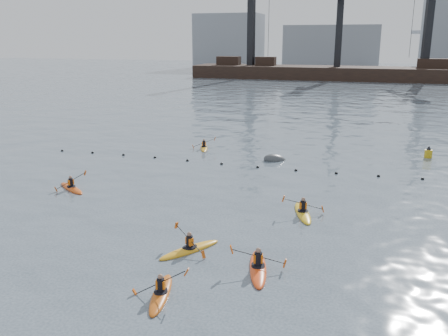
{
  "coord_description": "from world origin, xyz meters",
  "views": [
    {
      "loc": [
        9.17,
        -12.51,
        9.69
      ],
      "look_at": [
        1.6,
        11.61,
        2.8
      ],
      "focal_mm": 38.0,
      "sensor_mm": 36.0,
      "label": 1
    }
  ],
  "objects_px": {
    "mooring_buoy": "(275,160)",
    "kayaker_4": "(258,267)",
    "kayaker_3": "(303,212)",
    "nav_buoy": "(428,154)",
    "kayaker_1": "(190,249)",
    "kayaker_0": "(161,293)",
    "kayaker_2": "(71,188)",
    "kayaker_5": "(204,147)"
  },
  "relations": [
    {
      "from": "kayaker_4",
      "to": "nav_buoy",
      "type": "distance_m",
      "value": 25.62
    },
    {
      "from": "kayaker_1",
      "to": "kayaker_2",
      "type": "bearing_deg",
      "value": -177.59
    },
    {
      "from": "kayaker_1",
      "to": "kayaker_4",
      "type": "xyz_separation_m",
      "value": [
        3.53,
        -0.87,
        0.01
      ]
    },
    {
      "from": "kayaker_2",
      "to": "kayaker_1",
      "type": "bearing_deg",
      "value": -87.68
    },
    {
      "from": "kayaker_3",
      "to": "nav_buoy",
      "type": "bearing_deg",
      "value": 45.57
    },
    {
      "from": "kayaker_3",
      "to": "kayaker_5",
      "type": "height_order",
      "value": "kayaker_3"
    },
    {
      "from": "kayaker_1",
      "to": "kayaker_4",
      "type": "height_order",
      "value": "kayaker_1"
    },
    {
      "from": "kayaker_3",
      "to": "nav_buoy",
      "type": "relative_size",
      "value": 3.12
    },
    {
      "from": "kayaker_0",
      "to": "mooring_buoy",
      "type": "distance_m",
      "value": 22.47
    },
    {
      "from": "kayaker_4",
      "to": "mooring_buoy",
      "type": "height_order",
      "value": "kayaker_4"
    },
    {
      "from": "kayaker_2",
      "to": "mooring_buoy",
      "type": "distance_m",
      "value": 16.43
    },
    {
      "from": "kayaker_5",
      "to": "kayaker_0",
      "type": "bearing_deg",
      "value": -93.67
    },
    {
      "from": "kayaker_0",
      "to": "kayaker_4",
      "type": "xyz_separation_m",
      "value": [
        3.12,
        3.24,
        0.01
      ]
    },
    {
      "from": "mooring_buoy",
      "to": "kayaker_5",
      "type": "bearing_deg",
      "value": 161.88
    },
    {
      "from": "kayaker_5",
      "to": "mooring_buoy",
      "type": "distance_m",
      "value": 7.45
    },
    {
      "from": "kayaker_2",
      "to": "mooring_buoy",
      "type": "xyz_separation_m",
      "value": [
        11.45,
        11.78,
        -0.1
      ]
    },
    {
      "from": "mooring_buoy",
      "to": "nav_buoy",
      "type": "relative_size",
      "value": 1.72
    },
    {
      "from": "mooring_buoy",
      "to": "kayaker_4",
      "type": "bearing_deg",
      "value": -80.67
    },
    {
      "from": "kayaker_0",
      "to": "kayaker_1",
      "type": "relative_size",
      "value": 1.03
    },
    {
      "from": "kayaker_1",
      "to": "kayaker_3",
      "type": "distance_m",
      "value": 7.85
    },
    {
      "from": "kayaker_2",
      "to": "mooring_buoy",
      "type": "bearing_deg",
      "value": -11.16
    },
    {
      "from": "kayaker_1",
      "to": "mooring_buoy",
      "type": "height_order",
      "value": "kayaker_1"
    },
    {
      "from": "kayaker_4",
      "to": "mooring_buoy",
      "type": "distance_m",
      "value": 19.48
    },
    {
      "from": "kayaker_0",
      "to": "kayaker_3",
      "type": "bearing_deg",
      "value": 56.14
    },
    {
      "from": "kayaker_5",
      "to": "kayaker_2",
      "type": "bearing_deg",
      "value": -126.89
    },
    {
      "from": "kayaker_1",
      "to": "kayaker_4",
      "type": "relative_size",
      "value": 0.87
    },
    {
      "from": "mooring_buoy",
      "to": "kayaker_2",
      "type": "bearing_deg",
      "value": -134.18
    },
    {
      "from": "nav_buoy",
      "to": "kayaker_2",
      "type": "bearing_deg",
      "value": -145.03
    },
    {
      "from": "kayaker_1",
      "to": "nav_buoy",
      "type": "height_order",
      "value": "kayaker_1"
    },
    {
      "from": "kayaker_4",
      "to": "kayaker_1",
      "type": "bearing_deg",
      "value": -28.8
    },
    {
      "from": "kayaker_0",
      "to": "kayaker_1",
      "type": "xyz_separation_m",
      "value": [
        -0.41,
        4.11,
        0.0
      ]
    },
    {
      "from": "mooring_buoy",
      "to": "kayaker_1",
      "type": "bearing_deg",
      "value": -91.16
    },
    {
      "from": "kayaker_3",
      "to": "kayaker_2",
      "type": "bearing_deg",
      "value": 161.5
    },
    {
      "from": "kayaker_0",
      "to": "kayaker_4",
      "type": "relative_size",
      "value": 0.89
    },
    {
      "from": "kayaker_3",
      "to": "kayaker_4",
      "type": "height_order",
      "value": "kayaker_3"
    },
    {
      "from": "kayaker_0",
      "to": "kayaker_1",
      "type": "height_order",
      "value": "kayaker_0"
    },
    {
      "from": "kayaker_2",
      "to": "kayaker_5",
      "type": "bearing_deg",
      "value": 15.82
    },
    {
      "from": "kayaker_3",
      "to": "kayaker_1",
      "type": "bearing_deg",
      "value": -142.29
    },
    {
      "from": "kayaker_0",
      "to": "kayaker_1",
      "type": "bearing_deg",
      "value": 82.41
    },
    {
      "from": "kayaker_2",
      "to": "kayaker_3",
      "type": "relative_size",
      "value": 0.85
    },
    {
      "from": "kayaker_0",
      "to": "kayaker_4",
      "type": "distance_m",
      "value": 4.5
    },
    {
      "from": "mooring_buoy",
      "to": "nav_buoy",
      "type": "bearing_deg",
      "value": 21.29
    }
  ]
}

